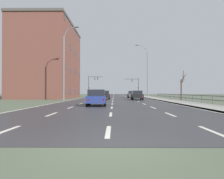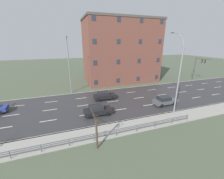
{
  "view_description": "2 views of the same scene",
  "coord_description": "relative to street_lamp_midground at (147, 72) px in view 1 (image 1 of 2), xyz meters",
  "views": [
    {
      "loc": [
        0.2,
        -5.11,
        1.35
      ],
      "look_at": [
        -0.49,
        66.8,
        2.16
      ],
      "focal_mm": 33.87,
      "sensor_mm": 36.0,
      "label": 1
    },
    {
      "loc": [
        22.85,
        26.37,
        10.41
      ],
      "look_at": [
        0.0,
        34.21,
        2.36
      ],
      "focal_mm": 22.82,
      "sensor_mm": 36.0,
      "label": 2
    }
  ],
  "objects": [
    {
      "name": "car_near_left",
      "position": [
        -3.36,
        -10.98,
        -4.94
      ],
      "size": [
        1.85,
        4.11,
        1.57
      ],
      "rotation": [
        0.0,
        0.0,
        -0.0
      ],
      "color": "black",
      "rests_on": "ground"
    },
    {
      "name": "brick_building",
      "position": [
        -21.74,
        0.15,
        2.38
      ],
      "size": [
        11.05,
        19.5,
        16.22
      ],
      "color": "brown",
      "rests_on": "ground"
    },
    {
      "name": "traffic_signal_right",
      "position": [
        -0.35,
        19.79,
        -2.02
      ],
      "size": [
        4.56,
        0.36,
        5.66
      ],
      "color": "#38383A",
      "rests_on": "ground"
    },
    {
      "name": "guardrail",
      "position": [
        2.42,
        -16.68,
        -5.03
      ],
      "size": [
        0.07,
        34.07,
        1.0
      ],
      "color": "#515459",
      "rests_on": "ground"
    },
    {
      "name": "street_lamp_midground",
      "position": [
        0.0,
        0.0,
        0.0
      ],
      "size": [
        2.74,
        0.24,
        11.78
      ],
      "color": "slate",
      "rests_on": "ground"
    },
    {
      "name": "car_near_right",
      "position": [
        -3.19,
        0.93,
        -4.94
      ],
      "size": [
        1.89,
        4.13,
        1.57
      ],
      "rotation": [
        0.0,
        0.0,
        0.02
      ],
      "color": "#474C51",
      "rests_on": "ground"
    },
    {
      "name": "car_far_right",
      "position": [
        -8.93,
        -26.17,
        -4.94
      ],
      "size": [
        1.95,
        4.16,
        1.57
      ],
      "rotation": [
        0.0,
        0.0,
        0.03
      ],
      "color": "navy",
      "rests_on": "ground"
    },
    {
      "name": "sidewalk_right",
      "position": [
        1.0,
        18.52,
        -5.68
      ],
      "size": [
        3.0,
        120.0,
        0.12
      ],
      "color": "gray",
      "rests_on": "ground"
    },
    {
      "name": "street_lamp_left_bank",
      "position": [
        -14.9,
        -13.98,
        -0.09
      ],
      "size": [
        2.39,
        0.24,
        11.51
      ],
      "color": "slate",
      "rests_on": "ground"
    },
    {
      "name": "traffic_signal_left",
      "position": [
        -14.29,
        20.37,
        -1.41
      ],
      "size": [
        4.51,
        0.36,
        6.39
      ],
      "color": "#38383A",
      "rests_on": "ground"
    },
    {
      "name": "road_asphalt_strip",
      "position": [
        -7.43,
        18.51,
        -5.73
      ],
      "size": [
        14.0,
        120.0,
        0.03
      ],
      "color": "#303033",
      "rests_on": "ground"
    },
    {
      "name": "bare_tree_mid",
      "position": [
        3.61,
        -12.65,
        -3.73
      ],
      "size": [
        0.91,
        1.42,
        4.75
      ],
      "color": "#423328",
      "rests_on": "ground"
    },
    {
      "name": "car_distant",
      "position": [
        -8.92,
        -8.32,
        -4.94
      ],
      "size": [
        1.84,
        4.1,
        1.57
      ],
      "rotation": [
        0.0,
        0.0,
        -0.0
      ],
      "color": "black",
      "rests_on": "ground"
    },
    {
      "name": "ground_plane",
      "position": [
        -7.43,
        6.52,
        -5.8
      ],
      "size": [
        160.0,
        160.0,
        0.12
      ],
      "color": "#4C5642"
    }
  ]
}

